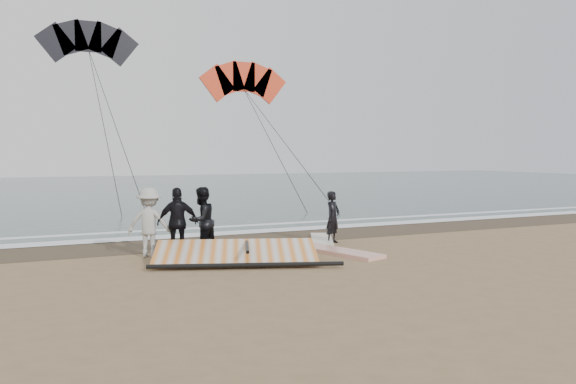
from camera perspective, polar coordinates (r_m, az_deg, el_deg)
name	(u,v)px	position (r m, az deg, el deg)	size (l,w,h in m)	color
ground	(351,260)	(14.80, 6.44, -6.86)	(120.00, 120.00, 0.00)	#8C704C
sea	(140,188)	(46.20, -14.79, 0.35)	(120.00, 54.00, 0.02)	#233838
wet_sand	(282,236)	(18.77, -0.56, -4.54)	(120.00, 2.80, 0.01)	#4C3D2B
foam_near	(267,231)	(20.04, -2.16, -3.94)	(120.00, 0.90, 0.01)	white
foam_far	(250,225)	(21.61, -3.85, -3.37)	(120.00, 0.45, 0.01)	white
man_main	(333,217)	(17.35, 4.58, -2.58)	(0.59, 0.39, 1.61)	black
board_white	(339,252)	(15.67, 5.25, -6.06)	(0.75, 2.67, 0.11)	silver
board_cream	(322,240)	(17.81, 3.44, -4.86)	(0.64, 2.41, 0.10)	silver
trio_cluster	(174,222)	(15.46, -11.53, -2.98)	(2.66, 1.21, 1.87)	black
sail_rig	(232,255)	(14.33, -5.75, -6.42)	(4.47, 3.00, 0.51)	black
kite_red	(244,85)	(38.95, -4.49, 10.82)	(6.83, 7.55, 16.52)	#F03D1C
kite_dark	(88,45)	(40.03, -19.61, 13.87)	(7.18, 7.80, 18.14)	black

